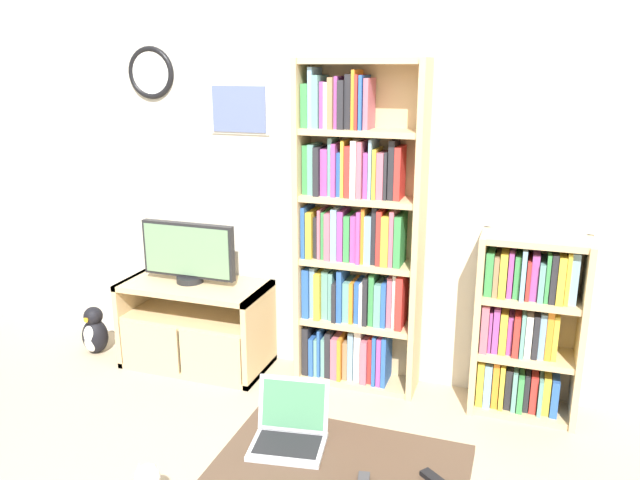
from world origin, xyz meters
The scene contains 8 objects.
wall_back centered at (-0.01, 1.74, 1.30)m, with size 6.81×0.09×2.60m.
tv_stand centered at (-0.92, 1.44, 0.30)m, with size 0.98×0.48×0.59m.
television centered at (-0.95, 1.46, 0.80)m, with size 0.66×0.18×0.41m.
bookshelf_tall centered at (0.16, 1.58, 0.97)m, with size 0.77×0.27×2.04m.
bookshelf_short centered at (1.20, 1.56, 0.54)m, with size 0.60×0.31×1.08m.
coffee_table centered at (0.53, 0.10, 0.40)m, with size 1.00×0.60×0.45m.
laptop centered at (0.28, 0.17, 0.51)m, with size 0.35×0.32×0.26m.
penguin_figurine centered at (-1.71, 1.37, 0.16)m, with size 0.19×0.17×0.35m.
Camera 1 is at (1.16, -2.00, 2.00)m, focal length 35.00 mm.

